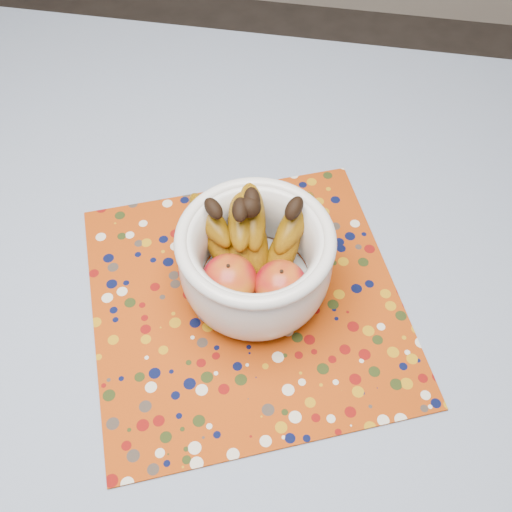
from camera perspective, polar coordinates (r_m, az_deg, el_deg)
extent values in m
plane|color=#2D2826|center=(1.58, -4.15, -18.54)|extent=(4.00, 4.00, 0.00)
cube|color=brown|center=(0.91, -6.88, -5.15)|extent=(1.20, 1.20, 0.04)
cylinder|color=brown|center=(1.66, -19.11, 6.97)|extent=(0.06, 0.06, 0.71)
cylinder|color=brown|center=(1.54, 19.09, 2.03)|extent=(0.06, 0.06, 0.71)
cylinder|color=brown|center=(1.49, 21.85, -12.18)|extent=(0.04, 0.04, 0.45)
cube|color=slate|center=(0.89, -7.04, -4.35)|extent=(1.32, 1.32, 0.01)
cube|color=#9A3508|center=(0.88, -0.94, -4.30)|extent=(0.58, 0.58, 0.00)
cylinder|color=white|center=(0.88, -0.06, -2.89)|extent=(0.11, 0.11, 0.01)
cylinder|color=white|center=(0.87, -0.06, -2.51)|extent=(0.16, 0.16, 0.01)
torus|color=white|center=(0.78, -0.06, 1.61)|extent=(0.21, 0.21, 0.02)
ellipsoid|color=maroon|center=(0.82, -2.57, -2.36)|extent=(0.08, 0.08, 0.07)
ellipsoid|color=maroon|center=(0.82, 2.37, -2.80)|extent=(0.07, 0.07, 0.07)
sphere|color=black|center=(0.80, -0.58, 4.72)|extent=(0.03, 0.03, 0.03)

